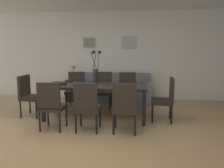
# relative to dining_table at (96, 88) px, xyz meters

# --- Properties ---
(ground_plane) EXTENTS (9.00, 9.00, 0.00)m
(ground_plane) POSITION_rel_dining_table_xyz_m (-0.21, -1.09, -0.67)
(ground_plane) COLOR tan
(back_wall_panel) EXTENTS (9.00, 0.10, 2.60)m
(back_wall_panel) POSITION_rel_dining_table_xyz_m (-0.21, 2.16, 0.63)
(back_wall_panel) COLOR white
(back_wall_panel) RESTS_ON ground
(dining_table) EXTENTS (2.20, 0.89, 0.74)m
(dining_table) POSITION_rel_dining_table_xyz_m (0.00, 0.00, 0.00)
(dining_table) COLOR black
(dining_table) RESTS_ON ground
(dining_chair_near_left) EXTENTS (0.44, 0.44, 0.92)m
(dining_chair_near_left) POSITION_rel_dining_table_xyz_m (-0.66, -0.86, -0.16)
(dining_chair_near_left) COLOR black
(dining_chair_near_left) RESTS_ON ground
(dining_chair_near_right) EXTENTS (0.46, 0.46, 0.92)m
(dining_chair_near_right) POSITION_rel_dining_table_xyz_m (-0.69, 0.83, -0.16)
(dining_chair_near_right) COLOR black
(dining_chair_near_right) RESTS_ON ground
(dining_chair_far_left) EXTENTS (0.45, 0.45, 0.92)m
(dining_chair_far_left) POSITION_rel_dining_table_xyz_m (0.01, -0.84, -0.16)
(dining_chair_far_left) COLOR black
(dining_chair_far_left) RESTS_ON ground
(dining_chair_far_right) EXTENTS (0.45, 0.45, 0.92)m
(dining_chair_far_right) POSITION_rel_dining_table_xyz_m (0.02, 0.88, -0.16)
(dining_chair_far_right) COLOR black
(dining_chair_far_right) RESTS_ON ground
(dining_chair_mid_left) EXTENTS (0.45, 0.45, 0.92)m
(dining_chair_mid_left) POSITION_rel_dining_table_xyz_m (0.69, -0.82, -0.16)
(dining_chair_mid_left) COLOR black
(dining_chair_mid_left) RESTS_ON ground
(dining_chair_mid_right) EXTENTS (0.46, 0.46, 0.92)m
(dining_chair_mid_right) POSITION_rel_dining_table_xyz_m (0.64, 0.83, -0.16)
(dining_chair_mid_right) COLOR black
(dining_chair_mid_right) RESTS_ON ground
(dining_chair_head_west) EXTENTS (0.47, 0.47, 0.92)m
(dining_chair_head_west) POSITION_rel_dining_table_xyz_m (-1.53, -0.01, -0.16)
(dining_chair_head_west) COLOR black
(dining_chair_head_west) RESTS_ON ground
(dining_chair_head_east) EXTENTS (0.46, 0.46, 0.92)m
(dining_chair_head_east) POSITION_rel_dining_table_xyz_m (1.49, -0.02, -0.16)
(dining_chair_head_east) COLOR black
(dining_chair_head_east) RESTS_ON ground
(centerpiece_vase) EXTENTS (0.21, 0.23, 0.73)m
(centerpiece_vase) POSITION_rel_dining_table_xyz_m (0.00, 0.00, 0.35)
(centerpiece_vase) COLOR #232326
(centerpiece_vase) RESTS_ON dining_table
(placemat_near_left) EXTENTS (0.32, 0.32, 0.01)m
(placemat_near_left) POSITION_rel_dining_table_xyz_m (-0.66, -0.20, 0.07)
(placemat_near_left) COLOR #4C4742
(placemat_near_left) RESTS_ON dining_table
(bowl_near_left) EXTENTS (0.17, 0.17, 0.07)m
(bowl_near_left) POSITION_rel_dining_table_xyz_m (-0.66, -0.20, 0.11)
(bowl_near_left) COLOR black
(bowl_near_left) RESTS_ON dining_table
(placemat_near_right) EXTENTS (0.32, 0.32, 0.01)m
(placemat_near_right) POSITION_rel_dining_table_xyz_m (-0.66, 0.20, 0.07)
(placemat_near_right) COLOR #4C4742
(placemat_near_right) RESTS_ON dining_table
(bowl_near_right) EXTENTS (0.17, 0.17, 0.07)m
(bowl_near_right) POSITION_rel_dining_table_xyz_m (-0.66, 0.20, 0.11)
(bowl_near_right) COLOR black
(bowl_near_right) RESTS_ON dining_table
(placemat_far_left) EXTENTS (0.32, 0.32, 0.01)m
(placemat_far_left) POSITION_rel_dining_table_xyz_m (0.00, -0.20, 0.07)
(placemat_far_left) COLOR #4C4742
(placemat_far_left) RESTS_ON dining_table
(bowl_far_left) EXTENTS (0.17, 0.17, 0.07)m
(bowl_far_left) POSITION_rel_dining_table_xyz_m (0.00, -0.20, 0.11)
(bowl_far_left) COLOR black
(bowl_far_left) RESTS_ON dining_table
(sofa) EXTENTS (2.06, 0.84, 0.80)m
(sofa) POSITION_rel_dining_table_xyz_m (0.21, 1.61, -0.39)
(sofa) COLOR slate
(sofa) RESTS_ON ground
(side_table) EXTENTS (0.36, 0.36, 0.52)m
(side_table) POSITION_rel_dining_table_xyz_m (-0.96, 1.52, -0.41)
(side_table) COLOR black
(side_table) RESTS_ON ground
(table_lamp) EXTENTS (0.22, 0.22, 0.51)m
(table_lamp) POSITION_rel_dining_table_xyz_m (-0.96, 1.52, 0.22)
(table_lamp) COLOR beige
(table_lamp) RESTS_ON side_table
(framed_picture_left) EXTENTS (0.38, 0.03, 0.31)m
(framed_picture_left) POSITION_rel_dining_table_xyz_m (-0.60, 2.09, 1.01)
(framed_picture_left) COLOR #B2ADA3
(framed_picture_center) EXTENTS (0.44, 0.03, 0.38)m
(framed_picture_center) POSITION_rel_dining_table_xyz_m (0.60, 2.09, 1.01)
(framed_picture_center) COLOR #B2ADA3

